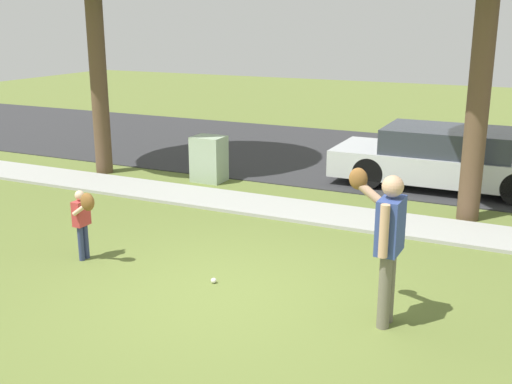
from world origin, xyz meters
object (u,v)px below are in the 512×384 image
object	(u,v)px
person_child	(83,215)
parked_sedan_silver	(447,158)
utility_cabinet	(209,159)
person_adult	(387,234)
baseball	(214,281)

from	to	relation	value
person_child	parked_sedan_silver	world-z (taller)	parked_sedan_silver
utility_cabinet	parked_sedan_silver	xyz separation A→B (m)	(4.70, 1.63, 0.13)
person_adult	baseball	world-z (taller)	person_adult
person_adult	parked_sedan_silver	xyz separation A→B (m)	(-0.32, 6.44, -0.47)
person_adult	person_child	size ratio (longest dim) A/B	1.64
person_child	utility_cabinet	distance (m)	4.81
utility_cabinet	parked_sedan_silver	distance (m)	4.98
person_adult	utility_cabinet	size ratio (longest dim) A/B	1.81
person_child	baseball	distance (m)	2.17
person_adult	utility_cabinet	bearing A→B (deg)	-42.52
person_child	parked_sedan_silver	size ratio (longest dim) A/B	0.24
parked_sedan_silver	utility_cabinet	bearing A→B (deg)	-160.84
baseball	parked_sedan_silver	xyz separation A→B (m)	(1.99, 6.30, 0.58)
person_adult	baseball	bearing A→B (deg)	-2.25
person_child	utility_cabinet	size ratio (longest dim) A/B	1.11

